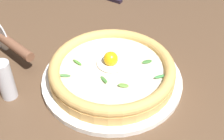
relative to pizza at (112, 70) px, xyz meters
name	(u,v)px	position (x,y,z in m)	size (l,w,h in m)	color
ground_plane	(130,80)	(-0.03, 0.03, -0.05)	(2.40, 2.40, 0.03)	brown
pizza_plate	(112,79)	(0.00, 0.00, -0.03)	(0.30, 0.30, 0.01)	white
pizza	(112,70)	(0.00, 0.00, 0.00)	(0.27, 0.27, 0.06)	#E2AE60
pizza_cutter	(10,43)	(0.03, -0.24, 0.01)	(0.06, 0.17, 0.09)	silver
pepper_shaker	(6,80)	(0.13, -0.17, 0.01)	(0.03, 0.03, 0.09)	silver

